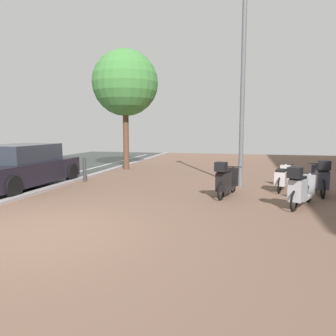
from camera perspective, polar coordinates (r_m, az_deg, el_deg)
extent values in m
cube|color=brown|center=(5.47, 27.21, -14.04)|extent=(14.40, 40.00, 0.05)
torus|color=black|center=(8.74, 9.21, -3.94)|extent=(0.18, 0.53, 0.53)
torus|color=black|center=(9.85, 11.29, -2.77)|extent=(0.18, 0.53, 0.53)
cube|color=black|center=(9.30, 10.31, -3.47)|extent=(0.43, 0.70, 0.08)
cube|color=black|center=(8.90, 9.65, -2.32)|extent=(0.41, 0.57, 0.49)
cube|color=black|center=(8.86, 9.69, -0.57)|extent=(0.36, 0.52, 0.06)
cylinder|color=black|center=(9.79, 11.29, -1.28)|extent=(0.10, 0.13, 0.53)
cube|color=black|center=(9.72, 11.16, -1.47)|extent=(0.33, 0.15, 0.53)
cylinder|color=black|center=(9.73, 11.28, 0.24)|extent=(0.51, 0.15, 0.03)
cube|color=black|center=(8.60, 9.19, 0.22)|extent=(0.34, 0.34, 0.24)
torus|color=black|center=(7.99, 21.11, -5.39)|extent=(0.26, 0.49, 0.51)
torus|color=black|center=(9.14, 23.33, -3.99)|extent=(0.26, 0.49, 0.51)
cube|color=#ACACB1|center=(8.57, 22.29, -4.79)|extent=(0.54, 0.74, 0.08)
cube|color=#ACACB1|center=(8.15, 21.62, -3.54)|extent=(0.50, 0.61, 0.50)
cube|color=black|center=(8.11, 21.71, -1.59)|extent=(0.44, 0.55, 0.06)
cylinder|color=#ACACB1|center=(9.08, 23.37, -2.44)|extent=(0.11, 0.14, 0.51)
cube|color=#ACACB1|center=(9.01, 23.24, -2.65)|extent=(0.32, 0.21, 0.51)
cylinder|color=black|center=(9.02, 23.40, -0.88)|extent=(0.48, 0.24, 0.03)
cube|color=black|center=(7.83, 21.21, -0.74)|extent=(0.37, 0.37, 0.24)
torus|color=black|center=(9.72, 25.34, -3.34)|extent=(0.09, 0.56, 0.56)
torus|color=black|center=(11.01, 24.31, -2.17)|extent=(0.09, 0.56, 0.56)
cube|color=#333446|center=(10.37, 24.79, -2.86)|extent=(0.32, 0.75, 0.08)
cube|color=#333446|center=(9.92, 25.20, -1.84)|extent=(0.33, 0.60, 0.50)
cube|color=black|center=(9.89, 25.28, -0.25)|extent=(0.29, 0.54, 0.06)
cylinder|color=#333446|center=(10.95, 24.40, -0.76)|extent=(0.08, 0.12, 0.56)
cube|color=#333446|center=(10.88, 24.44, -0.94)|extent=(0.32, 0.10, 0.56)
cylinder|color=black|center=(10.90, 24.49, 0.68)|extent=(0.52, 0.06, 0.03)
cube|color=black|center=(9.59, 25.58, 0.44)|extent=(0.30, 0.30, 0.24)
torus|color=black|center=(10.06, 18.80, -2.88)|extent=(0.17, 0.50, 0.50)
torus|color=black|center=(11.34, 19.73, -1.85)|extent=(0.17, 0.50, 0.50)
cube|color=beige|center=(10.70, 19.29, -2.46)|extent=(0.44, 0.78, 0.08)
cube|color=beige|center=(10.26, 19.03, -1.68)|extent=(0.43, 0.63, 0.41)
cube|color=black|center=(10.23, 19.08, -0.40)|extent=(0.37, 0.57, 0.06)
cylinder|color=beige|center=(11.29, 19.77, -0.62)|extent=(0.10, 0.13, 0.51)
cube|color=beige|center=(11.22, 19.72, -0.78)|extent=(0.33, 0.15, 0.50)
cylinder|color=black|center=(11.23, 19.80, 0.63)|extent=(0.51, 0.15, 0.03)
cube|color=black|center=(11.40, -23.97, -0.62)|extent=(1.76, 4.11, 0.66)
cube|color=#282D38|center=(11.34, -24.16, 2.38)|extent=(1.48, 2.34, 0.54)
cylinder|color=black|center=(13.14, -22.82, -0.49)|extent=(0.20, 0.62, 0.62)
cylinder|color=black|center=(12.23, -16.43, -0.74)|extent=(0.20, 0.62, 0.62)
cylinder|color=black|center=(9.72, -25.43, -3.01)|extent=(0.20, 0.62, 0.62)
cylinder|color=slate|center=(10.89, 12.86, 13.87)|extent=(0.14, 0.14, 6.45)
cylinder|color=brown|center=(15.23, -7.32, 5.19)|extent=(0.26, 0.26, 2.89)
sphere|color=#44863E|center=(15.37, -7.46, 14.47)|extent=(2.96, 2.96, 2.96)
cylinder|color=#38383D|center=(11.97, -14.31, -0.28)|extent=(0.12, 0.12, 0.85)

